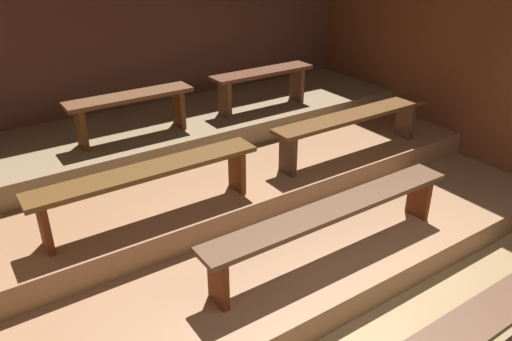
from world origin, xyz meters
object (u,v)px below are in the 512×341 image
at_px(bench_floor_center, 465,336).
at_px(bench_upper_right, 262,80).
at_px(bench_lower_center, 333,215).
at_px(bench_upper_left, 131,105).
at_px(bench_middle_right, 353,122).
at_px(bench_middle_left, 149,178).

bearing_deg(bench_floor_center, bench_upper_right, 76.56).
bearing_deg(bench_floor_center, bench_lower_center, 89.65).
height_order(bench_floor_center, bench_upper_left, bench_upper_left).
height_order(bench_lower_center, bench_upper_left, bench_upper_left).
xyz_separation_m(bench_lower_center, bench_upper_right, (0.79, 2.12, 0.45)).
distance_m(bench_lower_center, bench_middle_right, 1.50).
height_order(bench_middle_right, bench_upper_left, bench_upper_left).
xyz_separation_m(bench_floor_center, bench_upper_left, (-0.77, 3.35, 0.69)).
distance_m(bench_middle_left, bench_upper_left, 1.21).
bearing_deg(bench_middle_right, bench_upper_left, 148.78).
height_order(bench_middle_right, bench_upper_right, bench_upper_right).
xyz_separation_m(bench_middle_right, bench_upper_right, (-0.32, 1.15, 0.22)).
distance_m(bench_floor_center, bench_middle_left, 2.50).
height_order(bench_upper_left, bench_upper_right, same).
bearing_deg(bench_floor_center, bench_upper_left, 102.96).
bearing_deg(bench_middle_right, bench_floor_center, -117.05).
bearing_deg(bench_floor_center, bench_middle_left, 116.45).
relative_size(bench_middle_left, bench_middle_right, 1.00).
relative_size(bench_floor_center, bench_lower_center, 0.95).
bearing_deg(bench_middle_left, bench_lower_center, -41.38).
height_order(bench_floor_center, bench_middle_right, bench_middle_right).
height_order(bench_floor_center, bench_upper_right, bench_upper_right).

